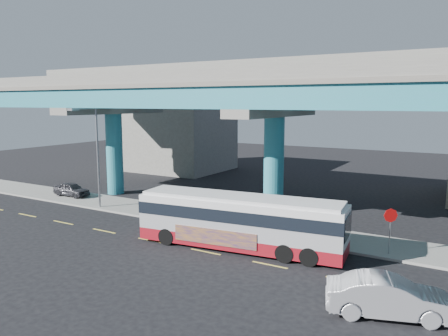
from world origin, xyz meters
The scene contains 10 objects.
ground centered at (0.00, 0.00, 0.00)m, with size 120.00×120.00×0.00m, color black.
sidewalk centered at (0.00, 5.50, 0.07)m, with size 70.00×4.00×0.15m, color gray.
lane_markings centered at (0.00, -0.30, 0.01)m, with size 58.00×0.12×0.01m.
viaduct centered at (0.00, 9.11, 9.14)m, with size 52.00×12.40×11.70m.
building_concrete centered at (-20.00, 24.00, 4.50)m, with size 12.00×10.00×9.00m, color gray.
transit_bus centered at (1.39, 1.22, 1.71)m, with size 12.37×4.01×3.12m.
sedan centered at (10.36, -2.94, 0.80)m, with size 5.17×3.14×1.61m, color #A4A4A9.
parked_car centered at (-18.06, 5.62, 0.75)m, with size 3.58×1.50×1.21m, color #333338.
street_lamp centered at (-12.86, 3.43, 5.35)m, with size 0.50×2.60×8.04m.
stop_sign centered at (9.11, 4.18, 2.00)m, with size 0.65×0.47×2.57m.
Camera 1 is at (13.00, -20.31, 8.42)m, focal length 35.00 mm.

